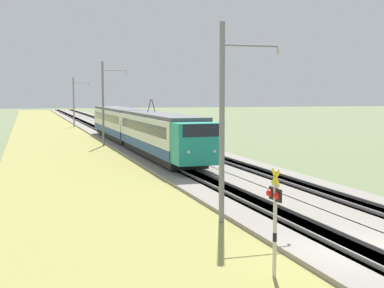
# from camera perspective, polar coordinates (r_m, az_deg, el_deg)

# --- Properties ---
(ground_plane) EXTENTS (400.00, 400.00, 0.00)m
(ground_plane) POSITION_cam_1_polar(r_m,az_deg,el_deg) (18.21, 17.26, -11.70)
(ground_plane) COLOR #6B7A51
(ballast_main) EXTENTS (240.00, 4.40, 0.30)m
(ballast_main) POSITION_cam_1_polar(r_m,az_deg,el_deg) (65.26, -8.45, 0.73)
(ballast_main) COLOR gray
(ballast_main) RESTS_ON ground
(ballast_adjacent) EXTENTS (240.00, 4.40, 0.30)m
(ballast_adjacent) POSITION_cam_1_polar(r_m,az_deg,el_deg) (66.06, -4.75, 0.83)
(ballast_adjacent) COLOR gray
(ballast_adjacent) RESTS_ON ground
(track_main) EXTENTS (240.00, 1.57, 0.45)m
(track_main) POSITION_cam_1_polar(r_m,az_deg,el_deg) (65.26, -8.45, 0.74)
(track_main) COLOR #4C4238
(track_main) RESTS_ON ground
(track_adjacent) EXTENTS (240.00, 1.57, 0.45)m
(track_adjacent) POSITION_cam_1_polar(r_m,az_deg,el_deg) (66.06, -4.75, 0.83)
(track_adjacent) COLOR #4C4238
(track_adjacent) RESTS_ON ground
(grass_verge) EXTENTS (240.00, 12.94, 0.12)m
(grass_verge) POSITION_cam_1_polar(r_m,az_deg,el_deg) (64.66, -13.24, 0.53)
(grass_verge) COLOR #99934C
(grass_verge) RESTS_ON ground
(passenger_train) EXTENTS (39.63, 3.02, 4.88)m
(passenger_train) POSITION_cam_1_polar(r_m,az_deg,el_deg) (51.19, -6.02, 1.91)
(passenger_train) COLOR teal
(passenger_train) RESTS_ON ground
(crossing_signal_near) EXTENTS (0.70, 0.23, 3.21)m
(crossing_signal_near) POSITION_cam_1_polar(r_m,az_deg,el_deg) (15.15, 8.80, -7.34)
(crossing_signal_near) COLOR beige
(crossing_signal_near) RESTS_ON ground
(catenary_mast_near) EXTENTS (0.22, 2.56, 8.09)m
(catenary_mast_near) POSITION_cam_1_polar(r_m,az_deg,el_deg) (21.26, 3.37, 2.41)
(catenary_mast_near) COLOR slate
(catenary_mast_near) RESTS_ON ground
(catenary_mast_mid) EXTENTS (0.22, 2.56, 8.58)m
(catenary_mast_mid) POSITION_cam_1_polar(r_m,az_deg,el_deg) (54.39, -9.42, 4.34)
(catenary_mast_mid) COLOR slate
(catenary_mast_mid) RESTS_ON ground
(catenary_mast_far) EXTENTS (0.22, 2.56, 8.09)m
(catenary_mast_far) POSITION_cam_1_polar(r_m,az_deg,el_deg) (88.20, -12.47, 4.45)
(catenary_mast_far) COLOR slate
(catenary_mast_far) RESTS_ON ground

